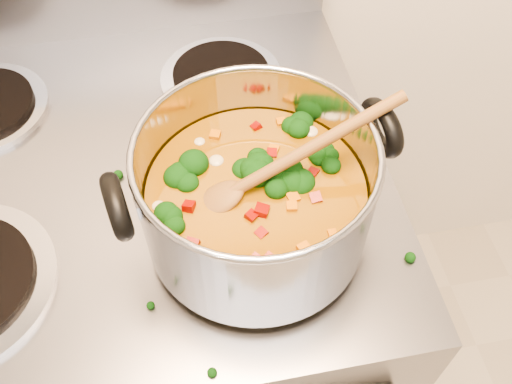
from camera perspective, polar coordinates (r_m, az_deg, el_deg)
electric_range at (r=1.18m, az=-10.01°, el=-11.61°), size 0.75×0.68×1.08m
stockpot at (r=0.65m, az=0.01°, el=-0.37°), size 0.33×0.27×0.16m
wooden_spoon at (r=0.62m, az=0.88°, el=1.83°), size 0.25×0.07×0.11m
cooktop_crumbs at (r=0.66m, az=-8.07°, el=-12.71°), size 0.37×0.12×0.01m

